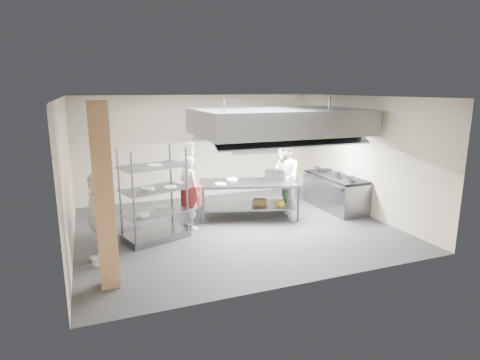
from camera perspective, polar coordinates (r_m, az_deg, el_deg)
name	(u,v)px	position (r m, az deg, el deg)	size (l,w,h in m)	color
floor	(235,228)	(9.44, -0.75, -6.77)	(7.00, 7.00, 0.00)	#272729
ceiling	(234,97)	(8.90, -0.81, 11.74)	(7.00, 7.00, 0.00)	silver
wall_back	(199,147)	(11.87, -5.86, 4.70)	(7.00, 7.00, 0.00)	#A0947F
wall_left	(67,177)	(8.51, -23.44, 0.44)	(6.00, 6.00, 0.00)	#A0947F
wall_right	(362,155)	(10.76, 16.99, 3.36)	(6.00, 6.00, 0.00)	#A0947F
column	(104,198)	(6.65, -18.78, -2.42)	(0.30, 0.30, 3.00)	tan
exhaust_hood	(279,121)	(9.81, 5.58, 8.29)	(4.00, 2.50, 0.60)	slate
hood_strip_a	(244,136)	(9.47, 0.64, 6.24)	(1.60, 0.12, 0.04)	white
hood_strip_b	(311,133)	(10.28, 10.06, 6.56)	(1.60, 0.12, 0.04)	white
wall_shelf	(257,145)	(12.32, 2.47, 5.05)	(1.50, 0.28, 0.04)	slate
island	(249,199)	(10.09, 1.32, -2.76)	(2.48, 1.03, 0.91)	slate
island_worktop	(249,183)	(9.99, 1.33, -0.41)	(2.48, 1.03, 0.06)	slate
island_undershelf	(249,205)	(10.13, 1.31, -3.61)	(2.28, 0.93, 0.04)	slate
pass_rack	(154,194)	(8.67, -12.15, -2.02)	(1.32, 0.77, 1.98)	slate
cooking_range	(335,193)	(11.13, 13.35, -1.81)	(0.80, 2.00, 0.84)	gray
range_top	(336,177)	(11.03, 13.47, 0.45)	(0.78, 1.96, 0.06)	black
chef_head	(189,192)	(9.25, -7.22, -1.70)	(0.63, 0.41, 1.73)	white
chef_line	(284,177)	(10.39, 6.26, 0.37)	(0.91, 0.71, 1.88)	white
chef_plating	(98,219)	(7.79, -19.54, -5.23)	(1.00, 0.42, 1.71)	white
griddle	(275,175)	(10.21, 4.94, 0.67)	(0.46, 0.36, 0.23)	slate
wicker_basket	(260,202)	(10.12, 2.80, -3.12)	(0.32, 0.22, 0.14)	#9C703E
stockpot	(337,174)	(10.77, 13.64, 0.83)	(0.27, 0.27, 0.19)	gray
plate_stack	(155,211)	(8.77, -12.04, -4.29)	(0.28, 0.28, 0.05)	white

